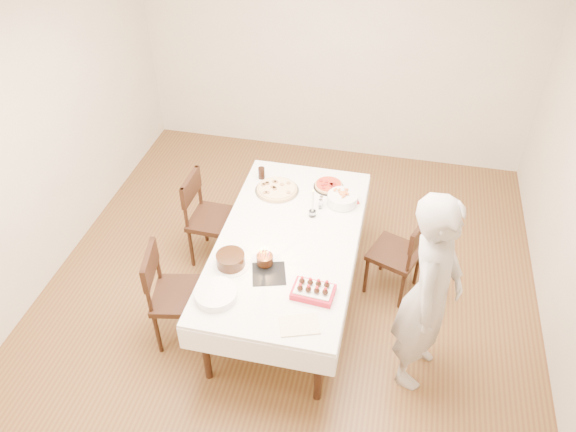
% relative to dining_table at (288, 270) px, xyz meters
% --- Properties ---
extents(floor, '(5.00, 5.00, 0.00)m').
position_rel_dining_table_xyz_m(floor, '(-0.01, 0.08, -0.38)').
color(floor, '#56341D').
rests_on(floor, ground).
extents(wall_back, '(4.50, 0.04, 2.70)m').
position_rel_dining_table_xyz_m(wall_back, '(-0.01, 2.58, 0.98)').
color(wall_back, beige).
rests_on(wall_back, floor).
extents(wall_left, '(0.04, 5.00, 2.70)m').
position_rel_dining_table_xyz_m(wall_left, '(-2.26, 0.08, 0.98)').
color(wall_left, beige).
rests_on(wall_left, floor).
extents(dining_table, '(1.44, 2.28, 0.75)m').
position_rel_dining_table_xyz_m(dining_table, '(0.00, 0.00, 0.00)').
color(dining_table, silver).
rests_on(dining_table, floor).
extents(chair_right_savory, '(0.57, 0.57, 0.87)m').
position_rel_dining_table_xyz_m(chair_right_savory, '(0.90, 0.36, 0.06)').
color(chair_right_savory, black).
rests_on(chair_right_savory, floor).
extents(chair_left_savory, '(0.49, 0.49, 0.93)m').
position_rel_dining_table_xyz_m(chair_left_savory, '(-0.81, 0.42, 0.09)').
color(chair_left_savory, black).
rests_on(chair_left_savory, floor).
extents(chair_left_dessert, '(0.57, 0.57, 0.95)m').
position_rel_dining_table_xyz_m(chair_left_dessert, '(-0.77, -0.57, 0.10)').
color(chair_left_dessert, black).
rests_on(chair_left_dessert, floor).
extents(person, '(0.56, 0.72, 1.74)m').
position_rel_dining_table_xyz_m(person, '(1.15, -0.50, 0.50)').
color(person, '#ADA7A3').
rests_on(person, floor).
extents(pizza_white, '(0.42, 0.42, 0.04)m').
position_rel_dining_table_xyz_m(pizza_white, '(-0.24, 0.62, 0.40)').
color(pizza_white, beige).
rests_on(pizza_white, dining_table).
extents(pizza_pepperoni, '(0.30, 0.30, 0.04)m').
position_rel_dining_table_xyz_m(pizza_pepperoni, '(0.21, 0.78, 0.40)').
color(pizza_pepperoni, red).
rests_on(pizza_pepperoni, dining_table).
extents(red_placemat, '(0.30, 0.30, 0.01)m').
position_rel_dining_table_xyz_m(red_placemat, '(0.38, 0.65, 0.38)').
color(red_placemat, '#B21E1E').
rests_on(red_placemat, dining_table).
extents(pasta_bowl, '(0.35, 0.35, 0.09)m').
position_rel_dining_table_xyz_m(pasta_bowl, '(0.37, 0.57, 0.43)').
color(pasta_bowl, white).
rests_on(pasta_bowl, dining_table).
extents(taper_candle, '(0.08, 0.08, 0.30)m').
position_rel_dining_table_xyz_m(taper_candle, '(0.14, 0.34, 0.52)').
color(taper_candle, white).
rests_on(taper_candle, dining_table).
extents(shaker_pair, '(0.10, 0.10, 0.10)m').
position_rel_dining_table_xyz_m(shaker_pair, '(0.19, 0.45, 0.42)').
color(shaker_pair, white).
rests_on(shaker_pair, dining_table).
extents(cola_glass, '(0.08, 0.08, 0.12)m').
position_rel_dining_table_xyz_m(cola_glass, '(-0.43, 0.79, 0.43)').
color(cola_glass, black).
rests_on(cola_glass, dining_table).
extents(layer_cake, '(0.37, 0.37, 0.11)m').
position_rel_dining_table_xyz_m(layer_cake, '(-0.37, -0.41, 0.43)').
color(layer_cake, black).
rests_on(layer_cake, dining_table).
extents(cake_board, '(0.32, 0.32, 0.01)m').
position_rel_dining_table_xyz_m(cake_board, '(-0.06, -0.43, 0.38)').
color(cake_board, black).
rests_on(cake_board, dining_table).
extents(birthday_cake, '(0.17, 0.17, 0.14)m').
position_rel_dining_table_xyz_m(birthday_cake, '(-0.11, -0.33, 0.46)').
color(birthday_cake, '#361C0E').
rests_on(birthday_cake, dining_table).
extents(strawberry_box, '(0.33, 0.23, 0.08)m').
position_rel_dining_table_xyz_m(strawberry_box, '(0.32, -0.57, 0.41)').
color(strawberry_box, '#A51224').
rests_on(strawberry_box, dining_table).
extents(box_lid, '(0.33, 0.27, 0.02)m').
position_rel_dining_table_xyz_m(box_lid, '(0.28, -0.88, 0.38)').
color(box_lid, beige).
rests_on(box_lid, dining_table).
extents(plate_stack, '(0.37, 0.37, 0.07)m').
position_rel_dining_table_xyz_m(plate_stack, '(-0.38, -0.75, 0.41)').
color(plate_stack, white).
rests_on(plate_stack, dining_table).
extents(china_plate, '(0.23, 0.23, 0.01)m').
position_rel_dining_table_xyz_m(china_plate, '(-0.41, -0.67, 0.38)').
color(china_plate, white).
rests_on(china_plate, dining_table).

